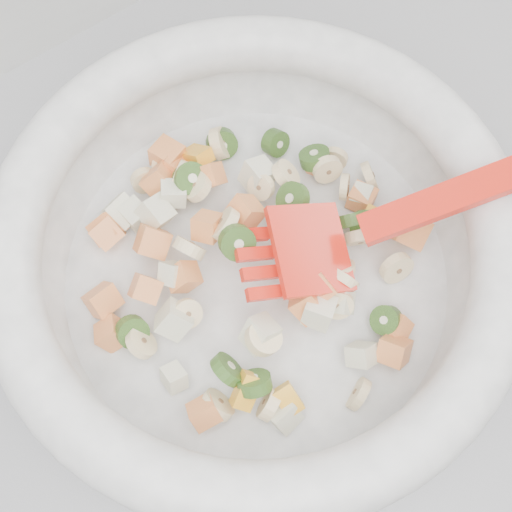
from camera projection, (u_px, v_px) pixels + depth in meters
counter at (340, 299)px, 1.00m from camera, size 2.00×0.60×0.90m
mixing_bowl at (256, 249)px, 0.48m from camera, size 0.47×0.39×0.16m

